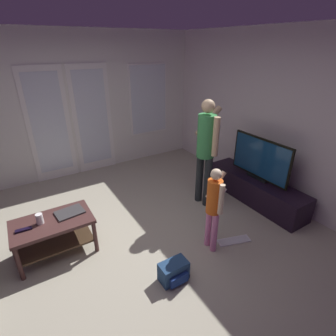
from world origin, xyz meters
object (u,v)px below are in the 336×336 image
object	(u,v)px
coffee_table	(54,230)
person_child	(214,203)
cup_near_edge	(40,219)
tv_stand	(255,189)
loose_keyboard	(234,241)
flat_screen_tv	(260,159)
backpack	(174,272)
person_adult	(206,145)
laptop_closed	(70,212)
tv_remote_black	(24,230)

from	to	relation	value
coffee_table	person_child	size ratio (longest dim) A/B	0.82
coffee_table	cup_near_edge	distance (m)	0.23
tv_stand	loose_keyboard	size ratio (longest dim) A/B	3.77
person_child	cup_near_edge	bearing A→B (deg)	152.36
flat_screen_tv	backpack	xyz separation A→B (m)	(-2.01, -0.66, -0.63)
person_child	loose_keyboard	world-z (taller)	person_child
coffee_table	loose_keyboard	world-z (taller)	coffee_table
tv_stand	coffee_table	bearing A→B (deg)	171.54
person_adult	laptop_closed	distance (m)	2.10
flat_screen_tv	cup_near_edge	size ratio (longest dim) A/B	8.41
person_adult	cup_near_edge	world-z (taller)	person_adult
tv_stand	flat_screen_tv	xyz separation A→B (m)	(-0.00, 0.00, 0.54)
person_child	cup_near_edge	size ratio (longest dim) A/B	8.84
loose_keyboard	tv_remote_black	size ratio (longest dim) A/B	2.70
coffee_table	cup_near_edge	bearing A→B (deg)	171.65
person_adult	person_child	world-z (taller)	person_adult
loose_keyboard	laptop_closed	xyz separation A→B (m)	(-1.79, 1.06, 0.48)
person_adult	laptop_closed	bearing A→B (deg)	177.51
laptop_closed	cup_near_edge	bearing A→B (deg)	178.70
tv_remote_black	loose_keyboard	bearing A→B (deg)	-20.09
person_adult	laptop_closed	xyz separation A→B (m)	(-2.03, 0.09, -0.51)
cup_near_edge	tv_remote_black	distance (m)	0.19
loose_keyboard	laptop_closed	distance (m)	2.13
coffee_table	tv_stand	world-z (taller)	coffee_table
coffee_table	laptop_closed	xyz separation A→B (m)	(0.22, 0.05, 0.14)
person_adult	coffee_table	bearing A→B (deg)	178.96
laptop_closed	cup_near_edge	size ratio (longest dim) A/B	2.57
tv_remote_black	flat_screen_tv	bearing A→B (deg)	-4.17
tv_stand	loose_keyboard	distance (m)	1.17
loose_keyboard	laptop_closed	bearing A→B (deg)	149.42
coffee_table	backpack	size ratio (longest dim) A/B	2.90
laptop_closed	tv_remote_black	size ratio (longest dim) A/B	1.90
person_child	backpack	size ratio (longest dim) A/B	3.55
backpack	person_adult	bearing A→B (deg)	40.46
cup_near_edge	tv_remote_black	xyz separation A→B (m)	(-0.18, -0.04, -0.05)
person_child	flat_screen_tv	bearing A→B (deg)	19.73
person_adult	backpack	size ratio (longest dim) A/B	5.35
flat_screen_tv	cup_near_edge	world-z (taller)	flat_screen_tv
loose_keyboard	tv_remote_black	xyz separation A→B (m)	(-2.30, 0.98, 0.48)
flat_screen_tv	loose_keyboard	world-z (taller)	flat_screen_tv
loose_keyboard	person_child	bearing A→B (deg)	165.25
person_adult	tv_stand	bearing A→B (deg)	-28.18
loose_keyboard	laptop_closed	size ratio (longest dim) A/B	1.42
tv_stand	backpack	xyz separation A→B (m)	(-2.01, -0.66, -0.09)
flat_screen_tv	cup_near_edge	bearing A→B (deg)	171.61
coffee_table	loose_keyboard	size ratio (longest dim) A/B	1.97
flat_screen_tv	cup_near_edge	distance (m)	3.16
tv_stand	flat_screen_tv	bearing A→B (deg)	114.64
tv_stand	loose_keyboard	xyz separation A→B (m)	(-1.01, -0.56, -0.19)
backpack	loose_keyboard	xyz separation A→B (m)	(1.01, 0.10, -0.10)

